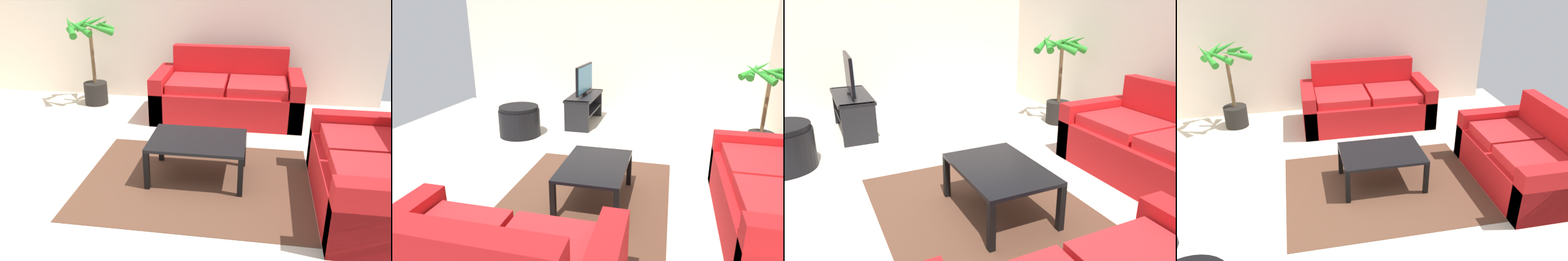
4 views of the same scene
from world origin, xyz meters
TOP-DOWN VIEW (x-y plane):
  - ground_plane at (0.00, 0.00)m, footprint 6.60×6.60m
  - wall_back at (0.00, 3.00)m, footprint 6.00×0.06m
  - couch_main at (0.85, 2.28)m, footprint 1.93×0.90m
  - couch_loveseat at (2.28, 0.31)m, footprint 0.90×1.56m
  - coffee_table at (0.69, 0.61)m, footprint 0.92×0.65m
  - area_rug at (0.69, 0.51)m, footprint 2.20×1.70m
  - potted_palm at (-1.11, 2.54)m, footprint 0.78×0.73m

SIDE VIEW (x-z plane):
  - ground_plane at x=0.00m, z-range 0.00..0.00m
  - area_rug at x=0.69m, z-range 0.00..0.01m
  - couch_loveseat at x=2.28m, z-range -0.15..0.75m
  - couch_main at x=0.85m, z-range -0.15..0.75m
  - coffee_table at x=0.69m, z-range 0.16..0.57m
  - potted_palm at x=-1.11m, z-range -0.02..1.27m
  - wall_back at x=0.00m, z-range 0.00..2.70m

